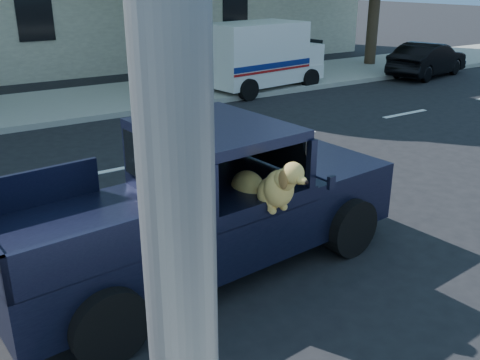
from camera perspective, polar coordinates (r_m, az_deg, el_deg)
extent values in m
plane|color=black|center=(7.72, -2.96, -5.90)|extent=(120.00, 120.00, 0.00)
cube|color=gray|center=(15.93, -20.02, 7.34)|extent=(60.00, 4.00, 0.15)
cylinder|color=#332619|center=(17.75, -4.84, 16.74)|extent=(0.44, 0.44, 4.40)
cylinder|color=#332619|center=(22.67, 14.09, 17.11)|extent=(0.44, 0.44, 4.40)
cube|color=black|center=(6.73, -4.37, -4.31)|extent=(5.24, 2.40, 0.65)
cube|color=black|center=(7.65, 6.87, 2.01)|extent=(1.64, 2.08, 0.16)
cube|color=black|center=(6.46, -2.84, 5.49)|extent=(1.68, 2.01, 0.12)
cube|color=black|center=(7.02, 2.50, 3.86)|extent=(0.40, 1.70, 0.55)
cube|color=black|center=(6.56, 0.94, -3.14)|extent=(0.58, 0.58, 0.37)
cube|color=black|center=(6.24, 9.71, -0.27)|extent=(0.10, 0.06, 0.16)
cube|color=silver|center=(17.59, 2.44, 11.21)|extent=(4.11, 2.27, 0.47)
cube|color=silver|center=(17.21, 1.55, 14.14)|extent=(3.37, 2.17, 1.40)
cube|color=silver|center=(18.58, 6.04, 13.38)|extent=(1.06, 1.82, 0.65)
cube|color=navy|center=(16.63, 3.64, 12.09)|extent=(3.14, 0.44, 0.17)
cube|color=#9E0F0F|center=(16.65, 3.63, 11.58)|extent=(3.14, 0.44, 0.07)
imported|color=black|center=(21.17, 19.39, 12.02)|extent=(2.05, 3.94, 1.23)
cube|color=yellow|center=(2.31, -8.28, -3.49)|extent=(0.20, 0.03, 0.50)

